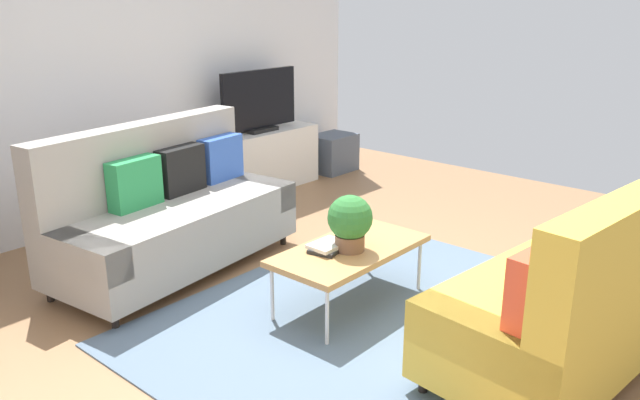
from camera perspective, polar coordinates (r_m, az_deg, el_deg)
The scene contains 14 objects.
ground_plane at distance 4.32m, azimuth 2.43°, elevation -9.79°, with size 7.68×7.68×0.00m, color #936B47.
wall_far at distance 6.01m, azimuth -19.10°, elevation 11.60°, with size 6.40×0.12×2.90m, color silver.
area_rug at distance 4.24m, azimuth 4.33°, elevation -10.30°, with size 2.90×2.20×0.01m, color slate.
couch_beige at distance 4.93m, azimuth -13.32°, elevation -1.01°, with size 1.99×1.06×1.10m.
couch_green at distance 3.82m, azimuth 22.49°, elevation -7.72°, with size 1.98×1.03×1.10m.
coffee_table at distance 4.22m, azimuth 2.69°, elevation -4.60°, with size 1.10×0.56×0.42m.
tv_console at distance 6.86m, azimuth -5.42°, elevation 3.54°, with size 1.40×0.44×0.64m, color silver.
tv at distance 6.72m, azimuth -5.46°, elevation 8.75°, with size 1.00×0.20×0.64m.
storage_trunk at distance 7.59m, azimuth 1.16°, elevation 4.24°, with size 0.52×0.40×0.44m, color #4C5666.
potted_plant at distance 4.10m, azimuth 2.70°, elevation -1.89°, with size 0.29×0.29×0.37m.
table_book_0 at distance 4.16m, azimuth 0.68°, elevation -4.35°, with size 0.24×0.18×0.02m, color #262626.
table_book_1 at distance 4.15m, azimuth 0.68°, elevation -4.04°, with size 0.24×0.18×0.03m, color silver.
vase_0 at distance 6.43m, azimuth -9.59°, elevation 6.15°, with size 0.10×0.10×0.18m, color #B24C4C.
bottle_0 at distance 6.47m, azimuth -8.00°, elevation 6.18°, with size 0.06×0.06×0.15m, color purple.
Camera 1 is at (-3.00, -2.38, 2.00)m, focal length 35.77 mm.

